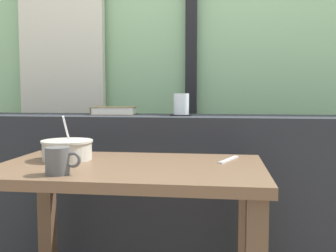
# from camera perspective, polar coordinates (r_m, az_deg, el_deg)

# --- Properties ---
(outdoor_backdrop) EXTENTS (4.80, 0.08, 2.80)m
(outdoor_backdrop) POSITION_cam_1_polar(r_m,az_deg,el_deg) (2.63, 2.64, 14.41)
(outdoor_backdrop) COLOR #8EBC89
(outdoor_backdrop) RESTS_ON ground
(curtain_left_panel) EXTENTS (0.56, 0.06, 2.50)m
(curtain_left_panel) POSITION_cam_1_polar(r_m,az_deg,el_deg) (2.70, -15.08, 10.77)
(curtain_left_panel) COLOR beige
(curtain_left_panel) RESTS_ON ground
(window_divider_post) EXTENTS (0.07, 0.05, 2.60)m
(window_divider_post) POSITION_cam_1_polar(r_m,az_deg,el_deg) (2.54, 3.38, 12.45)
(window_divider_post) COLOR black
(window_divider_post) RESTS_ON ground
(dark_console_ledge) EXTENTS (2.80, 0.34, 0.85)m
(dark_console_ledge) POSITION_cam_1_polar(r_m,az_deg,el_deg) (1.99, 0.80, -10.81)
(dark_console_ledge) COLOR #23262B
(dark_console_ledge) RESTS_ON ground
(breakfast_table) EXTENTS (0.94, 0.57, 0.71)m
(breakfast_table) POSITION_cam_1_polar(r_m,az_deg,el_deg) (1.43, -5.55, -11.03)
(breakfast_table) COLOR brown
(breakfast_table) RESTS_ON ground
(coaster_square) EXTENTS (0.10, 0.10, 0.00)m
(coaster_square) POSITION_cam_1_polar(r_m,az_deg,el_deg) (1.92, 1.93, 1.60)
(coaster_square) COLOR black
(coaster_square) RESTS_ON dark_console_ledge
(juice_glass) EXTENTS (0.07, 0.07, 0.10)m
(juice_glass) POSITION_cam_1_polar(r_m,az_deg,el_deg) (1.91, 1.94, 3.12)
(juice_glass) COLOR white
(juice_glass) RESTS_ON coaster_square
(closed_book) EXTENTS (0.23, 0.16, 0.04)m
(closed_book) POSITION_cam_1_polar(r_m,az_deg,el_deg) (2.02, -7.88, 2.22)
(closed_book) COLOR brown
(closed_book) RESTS_ON dark_console_ledge
(soup_bowl) EXTENTS (0.19, 0.19, 0.17)m
(soup_bowl) POSITION_cam_1_polar(r_m,az_deg,el_deg) (1.54, -14.38, -3.37)
(soup_bowl) COLOR #BCB7A8
(soup_bowl) RESTS_ON breakfast_table
(fork_utensil) EXTENTS (0.08, 0.16, 0.01)m
(fork_utensil) POSITION_cam_1_polar(r_m,az_deg,el_deg) (1.50, 8.78, -4.82)
(fork_utensil) COLOR silver
(fork_utensil) RESTS_ON breakfast_table
(ceramic_mug) EXTENTS (0.11, 0.08, 0.08)m
(ceramic_mug) POSITION_cam_1_polar(r_m,az_deg,el_deg) (1.27, -15.58, -4.87)
(ceramic_mug) COLOR #4C4C4C
(ceramic_mug) RESTS_ON breakfast_table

